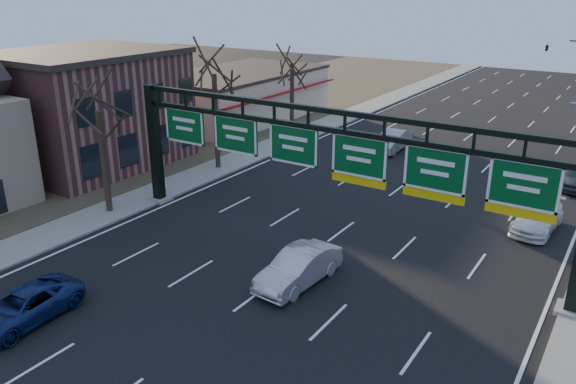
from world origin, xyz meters
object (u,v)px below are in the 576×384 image
Objects in this scene: car_silver_sedan at (299,267)px; car_white_wagon at (538,217)px; car_blue_suv at (23,307)px; sign_gantry at (328,160)px.

car_white_wagon is (7.85, 12.15, -0.09)m from car_silver_sedan.
car_blue_suv is 11.43m from car_silver_sedan.
sign_gantry reaches higher than car_blue_suv.
car_white_wagon reaches higher than car_blue_suv.
car_silver_sedan reaches higher than car_blue_suv.
car_silver_sedan is (0.86, -4.03, -3.84)m from sign_gantry.
car_silver_sedan is at bearing 44.35° from car_blue_suv.
sign_gantry reaches higher than car_silver_sedan.
sign_gantry is at bearing 57.82° from car_blue_suv.
car_blue_suv is at bearing -126.98° from car_silver_sedan.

